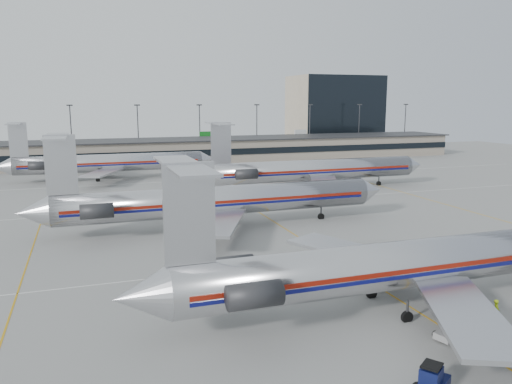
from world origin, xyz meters
name	(u,v)px	position (x,y,z in m)	size (l,w,h in m)	color
ground	(387,292)	(0.00, 0.00, 0.00)	(260.00, 260.00, 0.00)	gray
apron_markings	(332,258)	(0.00, 10.00, 0.01)	(160.00, 0.15, 0.02)	silver
terminal	(179,151)	(0.00, 97.97, 3.16)	(162.00, 17.00, 6.25)	gray
light_mast_row	(169,128)	(0.00, 112.00, 8.58)	(163.60, 0.40, 15.28)	#38383D
distant_building	(334,112)	(62.00, 128.00, 12.50)	(30.00, 20.00, 25.00)	tan
jet_foreground	(412,263)	(0.16, -3.03, 3.60)	(47.38, 27.90, 12.40)	#B8B7BC
jet_second_row	(214,200)	(-8.58, 26.30, 3.64)	(47.93, 28.22, 12.55)	#B8B7BC
jet_third_row	(311,170)	(15.55, 48.20, 3.70)	(46.57, 28.64, 12.73)	#B8B7BC
jet_back_row	(107,163)	(-19.60, 73.19, 3.54)	(44.60, 27.44, 12.20)	#B8B7BC
tug_left	(433,381)	(-6.24, -13.89, 0.84)	(2.51, 2.23, 1.85)	#0A1039
belt_loader	(455,330)	(-0.27, -8.69, 0.55)	(3.98, 2.10, 2.03)	gray
ramp_worker_near	(496,311)	(4.19, -7.77, 0.90)	(0.66, 0.43, 1.81)	#A2C112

